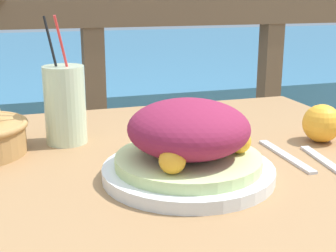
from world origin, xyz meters
The scene contains 8 objects.
patio_table centered at (0.00, 0.00, 0.61)m, with size 0.97×0.79×0.71m.
railing_fence centered at (0.00, 0.82, 0.68)m, with size 2.80×0.08×0.98m.
sea_backdrop centered at (0.00, 3.32, 0.27)m, with size 12.00×4.00×0.53m.
salad_plate centered at (0.01, -0.11, 0.77)m, with size 0.28×0.28×0.13m.
drink_glass centered at (-0.16, 0.14, 0.79)m, with size 0.08×0.08×0.25m.
fork centered at (0.21, -0.07, 0.71)m, with size 0.02×0.18×0.00m.
knife centered at (0.26, -0.13, 0.71)m, with size 0.04×0.18×0.00m.
orange_near_basket centered at (0.33, -0.01, 0.75)m, with size 0.08×0.08×0.08m.
Camera 1 is at (-0.24, -0.78, 1.00)m, focal length 50.00 mm.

